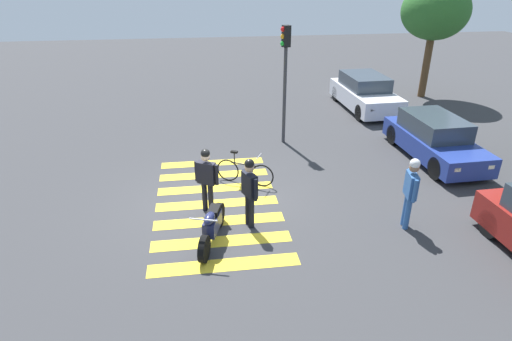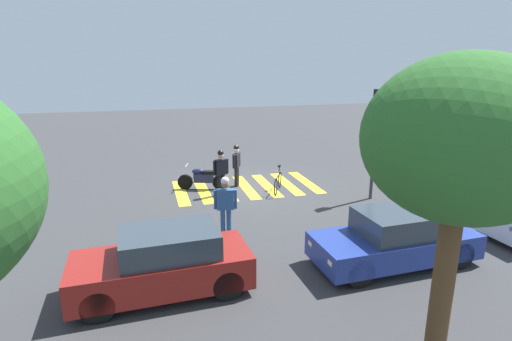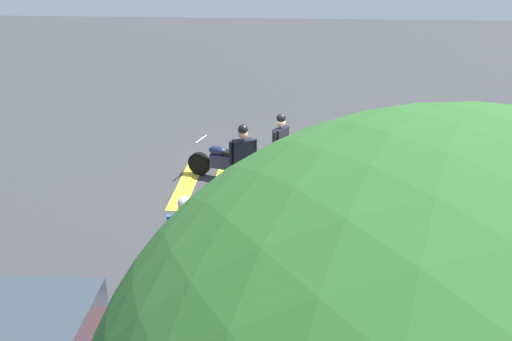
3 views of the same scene
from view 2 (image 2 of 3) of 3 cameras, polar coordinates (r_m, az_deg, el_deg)
ground_plane at (r=16.83m, az=-1.42°, el=-2.37°), size 60.00×60.00×0.00m
police_motorcycle at (r=16.57m, az=-7.57°, el=-1.16°), size 1.99×0.85×1.02m
leaning_bicycle at (r=16.20m, az=3.13°, el=-1.66°), size 0.86×1.61×1.01m
officer_on_foot at (r=15.59m, az=-5.00°, el=0.20°), size 0.64×0.36×1.82m
officer_by_motorcycle at (r=16.71m, az=-2.78°, el=1.16°), size 0.42×0.59×1.78m
pedestrian_bystander at (r=11.88m, az=-4.35°, el=-4.48°), size 0.68×0.29×1.86m
crosswalk_stripes at (r=16.83m, az=-1.42°, el=-2.36°), size 5.85×3.32×0.01m
car_blue_hatchback at (r=11.08m, az=19.30°, el=-9.09°), size 4.30×1.81×1.42m
car_maroon_wagon at (r=9.47m, az=-12.94°, el=-12.69°), size 3.98×1.78×1.49m
traffic_light_pole at (r=15.43m, az=16.58°, el=5.99°), size 0.30×0.35×4.12m
street_tree_mid at (r=6.82m, az=27.25°, el=3.71°), size 3.04×3.04×5.24m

